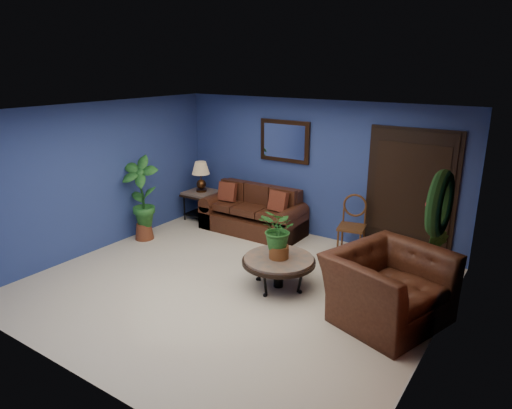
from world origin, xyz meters
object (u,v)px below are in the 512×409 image
Objects in this scene: table_lamp at (201,173)px; side_chair at (353,221)px; coffee_table at (279,261)px; end_table at (202,198)px; armchair at (388,287)px; sofa at (255,216)px.

side_chair is (3.25, 0.07, -0.41)m from table_lamp.
coffee_table is 1.63× the size of end_table.
coffee_table is at bearing 108.43° from armchair.
coffee_table is 1.82m from side_chair.
end_table reaches higher than coffee_table.
coffee_table is 1.58m from armchair.
side_chair is at bearing 1.41° from sofa.
end_table is at bearing -178.91° from sofa.
end_table is at bearing 45.00° from table_lamp.
side_chair reaches higher than coffee_table.
sofa is 1.88× the size of coffee_table.
side_chair is at bearing 77.90° from coffee_table.
table_lamp reaches higher than coffee_table.
coffee_table is 1.77× the size of table_lamp.
side_chair is (1.96, 0.05, 0.27)m from sofa.
end_table is 0.52m from table_lamp.
side_chair is at bearing 1.28° from end_table.
side_chair is (0.38, 1.77, 0.17)m from coffee_table.
end_table is 4.76m from armchair.
table_lamp is (-0.00, -0.00, 0.52)m from end_table.
sofa is 3.06× the size of end_table.
sofa is at bearing 132.47° from coffee_table.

